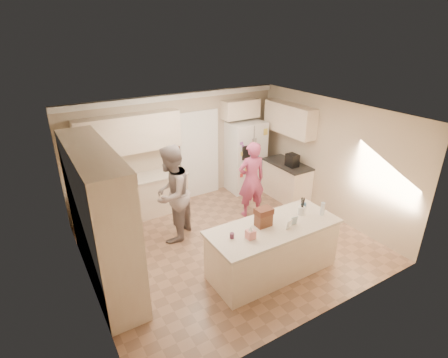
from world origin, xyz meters
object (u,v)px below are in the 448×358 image
island_base (272,250)px  teen_girl (251,180)px  dollhouse_body (263,220)px  teen_boy (172,194)px  coffee_maker (292,160)px  utensil_crock (302,211)px  tissue_box (251,234)px  refrigerator (245,156)px

island_base → teen_girl: bearing=65.4°
dollhouse_body → teen_boy: size_ratio=0.13×
coffee_maker → utensil_crock: coffee_maker is taller
coffee_maker → dollhouse_body: size_ratio=1.15×
coffee_maker → teen_girl: teen_girl is taller
island_base → teen_girl: (0.84, 1.84, 0.43)m
island_base → tissue_box: tissue_box is taller
utensil_crock → refrigerator: bearing=74.0°
teen_boy → tissue_box: bearing=61.3°
coffee_maker → teen_girl: 1.22m
coffee_maker → teen_girl: bearing=-177.3°
island_base → teen_boy: (-1.03, 1.87, 0.54)m
tissue_box → teen_boy: teen_boy is taller
island_base → dollhouse_body: dollhouse_body is taller
teen_girl → teen_boy: bearing=8.3°
utensil_crock → coffee_maker: bearing=52.9°
utensil_crock → tissue_box: (-1.20, -0.15, -0.00)m
coffee_maker → tissue_box: bearing=-142.4°
refrigerator → teen_girl: 1.41m
island_base → utensil_crock: size_ratio=14.67×
island_base → tissue_box: 0.79m
coffee_maker → teen_boy: (-3.08, -0.03, -0.09)m
refrigerator → utensil_crock: refrigerator is taller
island_base → tissue_box: bearing=-169.7°
utensil_crock → teen_boy: (-1.68, 1.82, -0.02)m
coffee_maker → refrigerator: bearing=114.4°
teen_girl → island_base: bearing=74.6°
tissue_box → refrigerator: bearing=57.0°
coffee_maker → teen_boy: teen_boy is taller
teen_boy → teen_girl: 1.88m
teen_girl → dollhouse_body: bearing=69.5°
island_base → teen_boy: teen_boy is taller
coffee_maker → island_base: size_ratio=0.14×
tissue_box → teen_girl: size_ratio=0.08×
dollhouse_body → teen_boy: (-0.88, 1.77, -0.05)m
refrigerator → dollhouse_body: bearing=-118.2°
island_base → refrigerator: bearing=63.8°
teen_boy → teen_girl: bearing=136.6°
utensil_crock → tissue_box: bearing=-172.9°
utensil_crock → teen_boy: bearing=132.7°
teen_boy → refrigerator: bearing=162.8°
island_base → teen_boy: 2.21m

